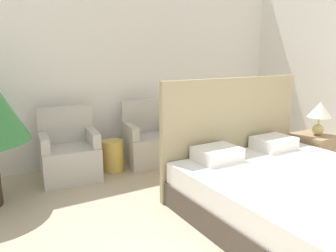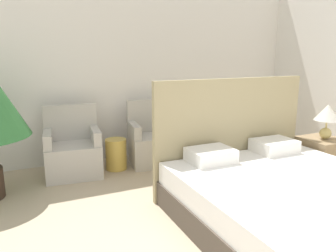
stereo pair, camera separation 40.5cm
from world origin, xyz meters
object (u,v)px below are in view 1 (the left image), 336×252
(armchair_near_window_left, at_px, (70,157))
(armchair_near_window_right, at_px, (150,145))
(nightstand, at_px, (313,154))
(bed, at_px, (305,196))
(side_table, at_px, (113,156))
(table_lamp, at_px, (320,112))

(armchair_near_window_left, distance_m, armchair_near_window_right, 1.14)
(armchair_near_window_right, xyz_separation_m, nightstand, (1.65, -1.45, -0.02))
(bed, height_order, armchair_near_window_right, bed)
(nightstand, relative_size, side_table, 1.26)
(armchair_near_window_left, xyz_separation_m, side_table, (0.57, -0.01, -0.07))
(bed, bearing_deg, table_lamp, 32.24)
(armchair_near_window_left, relative_size, table_lamp, 2.10)
(bed, distance_m, side_table, 2.45)
(table_lamp, distance_m, side_table, 2.74)
(armchair_near_window_right, distance_m, table_lamp, 2.29)
(armchair_near_window_left, xyz_separation_m, armchair_near_window_right, (1.14, -0.00, 0.00))
(armchair_near_window_left, bearing_deg, table_lamp, -21.65)
(bed, relative_size, table_lamp, 5.28)
(armchair_near_window_right, height_order, table_lamp, table_lamp)
(bed, distance_m, nightstand, 1.43)
(nightstand, distance_m, side_table, 2.65)
(bed, xyz_separation_m, armchair_near_window_right, (-0.45, 2.24, 0.02))
(side_table, bearing_deg, table_lamp, -33.22)
(side_table, bearing_deg, nightstand, -32.98)
(armchair_near_window_left, xyz_separation_m, nightstand, (2.79, -1.45, -0.02))
(armchair_near_window_right, bearing_deg, side_table, -171.38)
(armchair_near_window_left, height_order, side_table, armchair_near_window_left)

